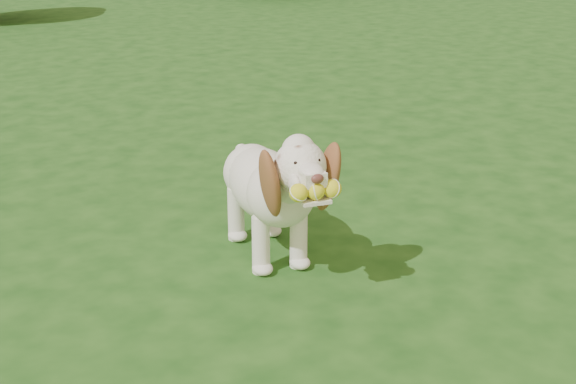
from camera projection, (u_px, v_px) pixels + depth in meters
ground at (263, 213)px, 4.14m from camera, size 80.00×80.00×0.00m
dog at (272, 184)px, 3.49m from camera, size 0.57×1.02×0.68m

